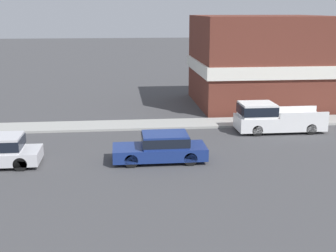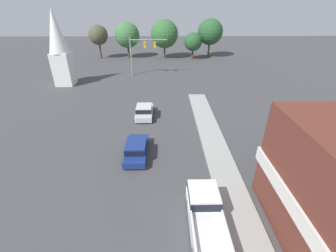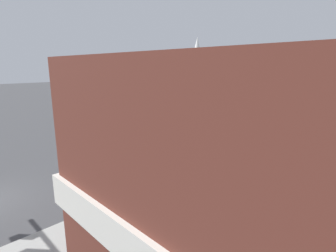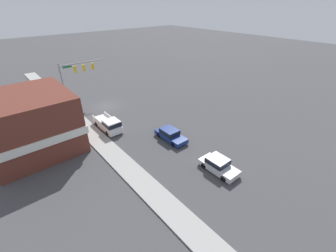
# 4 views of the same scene
# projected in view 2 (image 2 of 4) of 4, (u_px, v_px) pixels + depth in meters

# --- Properties ---
(far_signal_assembly) EXTENTS (6.77, 0.49, 6.90)m
(far_signal_assembly) POSITION_uv_depth(u_px,v_px,m) (142.00, 48.00, 40.71)
(far_signal_assembly) COLOR gray
(far_signal_assembly) RESTS_ON ground
(car_lead) EXTENTS (1.88, 4.61, 1.42)m
(car_lead) POSITION_uv_depth(u_px,v_px,m) (136.00, 149.00, 19.94)
(car_lead) COLOR black
(car_lead) RESTS_ON ground
(car_second_ahead) EXTENTS (1.93, 4.24, 1.49)m
(car_second_ahead) POSITION_uv_depth(u_px,v_px,m) (144.00, 111.00, 26.88)
(car_second_ahead) COLOR black
(car_second_ahead) RESTS_ON ground
(pickup_truck_parked) EXTENTS (1.96, 5.37, 1.83)m
(pickup_truck_parked) POSITION_uv_depth(u_px,v_px,m) (205.00, 214.00, 13.57)
(pickup_truck_parked) COLOR black
(pickup_truck_parked) RESTS_ON ground
(church_steeple) EXTENTS (3.09, 3.09, 11.58)m
(church_steeple) POSITION_uv_depth(u_px,v_px,m) (59.00, 47.00, 35.28)
(church_steeple) COLOR white
(church_steeple) RESTS_ON ground
(backdrop_tree_left_far) EXTENTS (4.58, 4.58, 7.77)m
(backdrop_tree_left_far) POSITION_uv_depth(u_px,v_px,m) (98.00, 35.00, 53.84)
(backdrop_tree_left_far) COLOR #4C3823
(backdrop_tree_left_far) RESTS_ON ground
(backdrop_tree_left_mid) EXTENTS (5.94, 5.94, 8.32)m
(backdrop_tree_left_mid) POSITION_uv_depth(u_px,v_px,m) (127.00, 35.00, 54.55)
(backdrop_tree_left_mid) COLOR #4C3823
(backdrop_tree_left_mid) RESTS_ON ground
(backdrop_tree_center) EXTENTS (6.54, 6.54, 8.95)m
(backdrop_tree_center) POSITION_uv_depth(u_px,v_px,m) (164.00, 34.00, 53.89)
(backdrop_tree_center) COLOR #4C3823
(backdrop_tree_center) RESTS_ON ground
(backdrop_tree_right_mid) EXTENTS (4.26, 4.26, 6.17)m
(backdrop_tree_right_mid) POSITION_uv_depth(u_px,v_px,m) (193.00, 42.00, 53.81)
(backdrop_tree_right_mid) COLOR #4C3823
(backdrop_tree_right_mid) RESTS_ON ground
(backdrop_tree_right_far) EXTENTS (6.13, 6.13, 9.04)m
(backdrop_tree_right_far) POSITION_uv_depth(u_px,v_px,m) (210.00, 32.00, 55.11)
(backdrop_tree_right_far) COLOR #4C3823
(backdrop_tree_right_far) RESTS_ON ground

